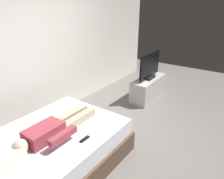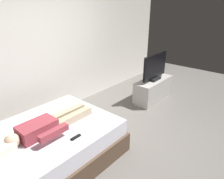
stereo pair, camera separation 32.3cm
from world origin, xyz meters
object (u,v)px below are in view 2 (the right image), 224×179
at_px(person, 47,126).
at_px(tv, 155,68).
at_px(bed, 46,147).
at_px(remote, 76,137).
at_px(tv_stand, 153,90).

relative_size(person, tv, 1.43).
relative_size(bed, tv, 2.26).
distance_m(person, tv, 2.79).
relative_size(person, remote, 8.40).
bearing_deg(bed, tv_stand, -1.13).
height_order(person, remote, person).
relative_size(remote, tv_stand, 0.14).
distance_m(remote, tv_stand, 2.68).
distance_m(tv_stand, tv, 0.53).
bearing_deg(tv, person, 179.80).
bearing_deg(remote, person, 110.47).
distance_m(person, tv_stand, 2.81).
xyz_separation_m(bed, remote, (0.18, -0.45, 0.29)).
xyz_separation_m(bed, tv_stand, (2.82, -0.06, -0.01)).
bearing_deg(bed, person, -57.82).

